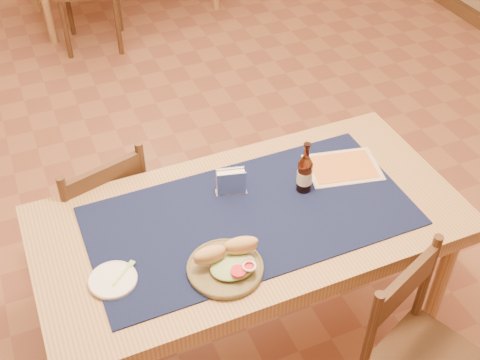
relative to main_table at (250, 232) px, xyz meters
name	(u,v)px	position (x,y,z in m)	size (l,w,h in m)	color
main_table	(250,232)	(0.00, 0.00, 0.00)	(1.60, 0.80, 0.75)	tan
placemat	(251,216)	(0.00, 0.00, 0.09)	(1.20, 0.60, 0.01)	#10153B
baseboard	(189,213)	(0.00, 0.80, -0.62)	(6.00, 7.00, 0.10)	#4C321B
chair_main_far	(99,216)	(-0.49, 0.54, -0.22)	(0.49, 0.49, 0.86)	#4C321B
sandwich_plate	(227,263)	(-0.18, -0.21, 0.12)	(0.26, 0.26, 0.10)	brown
side_plate	(113,280)	(-0.55, -0.11, 0.10)	(0.16, 0.16, 0.01)	white
fork	(125,271)	(-0.50, -0.09, 0.10)	(0.10, 0.09, 0.00)	#9BD172
beer_bottle	(305,173)	(0.25, 0.05, 0.17)	(0.06, 0.06, 0.22)	#441B0C
napkin_holder	(231,182)	(-0.02, 0.15, 0.14)	(0.13, 0.07, 0.11)	silver
menu_card	(343,167)	(0.46, 0.10, 0.09)	(0.33, 0.27, 0.01)	beige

